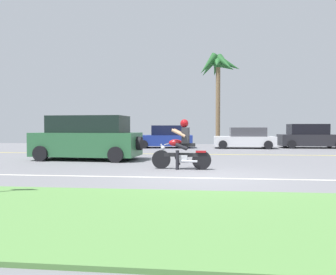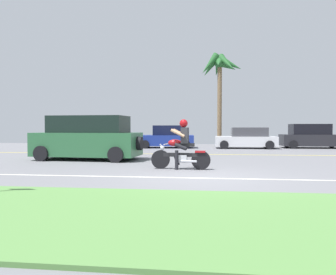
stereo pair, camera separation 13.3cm
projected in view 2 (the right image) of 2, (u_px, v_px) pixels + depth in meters
name	position (u px, v px, depth m)	size (l,w,h in m)	color
ground	(201.00, 165.00, 11.87)	(56.00, 30.00, 0.04)	slate
grass_median	(196.00, 217.00, 4.82)	(56.00, 3.80, 0.06)	#548442
lane_line_near	(200.00, 178.00, 8.72)	(50.40, 0.12, 0.01)	silver
lane_line_far	(202.00, 154.00, 16.50)	(50.40, 0.12, 0.01)	yellow
motorcyclist	(181.00, 148.00, 10.58)	(2.00, 0.65, 1.67)	black
suv_nearby	(88.00, 138.00, 13.79)	(4.76, 2.33, 1.90)	#2D663D
parked_car_0	(98.00, 138.00, 21.99)	(4.24, 2.14, 1.46)	#232328
parked_car_1	(167.00, 137.00, 21.93)	(3.91, 2.15, 1.55)	navy
parked_car_2	(246.00, 139.00, 21.31)	(4.04, 1.93, 1.41)	silver
parked_car_3	(312.00, 137.00, 21.60)	(4.24, 1.90, 1.65)	#232328
palm_tree_0	(220.00, 69.00, 24.09)	(3.47, 3.57, 7.08)	brown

